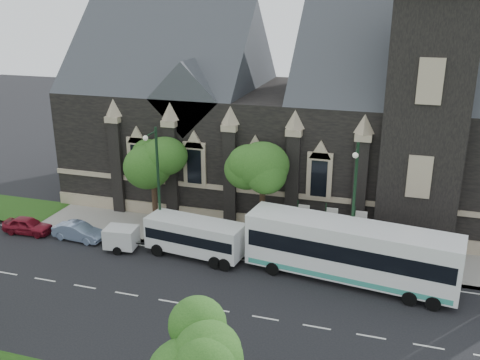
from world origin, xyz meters
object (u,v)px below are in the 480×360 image
at_px(tree_walk_left, 156,156).
at_px(box_trailer, 121,237).
at_px(banner_flag_left, 301,222).
at_px(sedan, 79,232).
at_px(tour_coach, 350,251).
at_px(car_far_red, 28,225).
at_px(tree_walk_right, 266,165).
at_px(banner_flag_right, 358,228).
at_px(street_lamp_mid, 157,180).
at_px(tree_park_east, 212,348).
at_px(banner_flag_center, 329,225).
at_px(street_lamp_near, 354,201).
at_px(shuttle_bus, 195,236).

distance_m(tree_walk_left, box_trailer, 7.10).
xyz_separation_m(banner_flag_left, sedan, (-16.60, -2.99, -1.71)).
xyz_separation_m(tour_coach, car_far_red, (-24.91, 0.01, -1.48)).
bearing_deg(tree_walk_right, banner_flag_right, -13.60).
bearing_deg(banner_flag_right, street_lamp_mid, -172.40).
relative_size(tree_walk_left, banner_flag_right, 1.91).
height_order(tree_park_east, banner_flag_center, tree_park_east).
xyz_separation_m(tree_walk_left, banner_flag_center, (14.08, -1.70, -3.35)).
relative_size(tree_walk_left, street_lamp_near, 0.85).
distance_m(tree_walk_left, shuttle_bus, 7.98).
bearing_deg(banner_flag_left, banner_flag_right, 0.00).
distance_m(tree_park_east, box_trailer, 19.67).
distance_m(tour_coach, box_trailer, 16.45).
bearing_deg(tour_coach, box_trailer, -171.01).
xyz_separation_m(tree_park_east, sedan, (-16.49, 15.33, -3.95)).
bearing_deg(banner_flag_center, shuttle_bus, -162.31).
bearing_deg(shuttle_bus, tree_park_east, -58.65).
bearing_deg(tour_coach, car_far_red, -172.44).
distance_m(banner_flag_left, car_far_red, 21.40).
relative_size(street_lamp_mid, tour_coach, 0.65).
xyz_separation_m(shuttle_bus, sedan, (-9.56, -0.11, -0.92)).
bearing_deg(tree_walk_left, tree_walk_right, 0.06).
bearing_deg(banner_flag_left, box_trailer, -164.22).
height_order(street_lamp_mid, banner_flag_left, street_lamp_mid).
distance_m(shuttle_bus, sedan, 9.61).
bearing_deg(sedan, street_lamp_mid, -76.27).
relative_size(tree_park_east, banner_flag_right, 1.57).
xyz_separation_m(tree_park_east, banner_flag_right, (4.11, 18.32, -2.24)).
bearing_deg(sedan, banner_flag_right, -77.76).
xyz_separation_m(tree_park_east, tree_walk_right, (-2.96, 20.04, 1.20)).
distance_m(tree_park_east, car_far_red, 26.20).
bearing_deg(car_far_red, banner_flag_right, -85.39).
bearing_deg(car_far_red, sedan, -90.54).
height_order(tree_park_east, box_trailer, tree_park_east).
relative_size(tour_coach, box_trailer, 4.12).
distance_m(tree_walk_left, street_lamp_near, 16.22).
bearing_deg(sedan, street_lamp_near, -82.96).
xyz_separation_m(sedan, car_far_red, (-4.49, -0.16, -0.00)).
distance_m(tree_walk_left, sedan, 8.25).
distance_m(box_trailer, sedan, 4.06).
distance_m(tree_walk_right, street_lamp_near, 7.72).
relative_size(banner_flag_center, box_trailer, 1.19).
relative_size(tree_park_east, shuttle_bus, 0.85).
bearing_deg(tree_park_east, tree_walk_right, 98.42).
relative_size(street_lamp_mid, banner_flag_left, 2.25).
relative_size(tree_park_east, tree_walk_left, 0.82).
bearing_deg(banner_flag_left, street_lamp_near, -27.18).
xyz_separation_m(tree_park_east, tour_coach, (3.92, 15.17, -2.47)).
height_order(tree_walk_right, shuttle_bus, tree_walk_right).
bearing_deg(banner_flag_center, box_trailer, -166.29).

